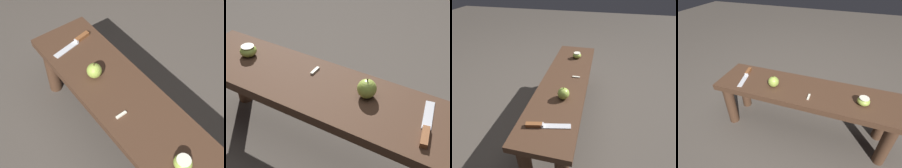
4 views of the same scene
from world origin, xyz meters
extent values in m
plane|color=#4C443D|center=(0.00, 0.00, 0.00)|extent=(8.00, 8.00, 0.00)
cube|color=#472D1E|center=(0.00, 0.00, 0.37)|extent=(1.22, 0.32, 0.04)
cylinder|color=#472D1E|center=(-0.55, -0.10, 0.17)|extent=(0.07, 0.07, 0.35)
cylinder|color=#472D1E|center=(0.55, -0.10, 0.17)|extent=(0.07, 0.07, 0.35)
cylinder|color=#472D1E|center=(-0.55, 0.10, 0.17)|extent=(0.07, 0.07, 0.35)
cylinder|color=#472D1E|center=(0.55, 0.10, 0.17)|extent=(0.07, 0.07, 0.35)
cube|color=silver|center=(-0.44, -0.05, 0.39)|extent=(0.06, 0.15, 0.00)
cube|color=silver|center=(-0.45, 0.02, 0.39)|extent=(0.03, 0.02, 0.02)
cube|color=brown|center=(-0.46, 0.06, 0.40)|extent=(0.04, 0.09, 0.02)
sphere|color=#9EB747|center=(-0.21, -0.03, 0.42)|extent=(0.07, 0.07, 0.07)
cylinder|color=#4C3319|center=(-0.21, -0.03, 0.46)|extent=(0.01, 0.01, 0.01)
ellipsoid|color=#9EB747|center=(0.37, -0.03, 0.41)|extent=(0.07, 0.07, 0.05)
cylinder|color=white|center=(0.37, -0.03, 0.43)|extent=(0.06, 0.06, 0.00)
cube|color=white|center=(0.05, -0.07, 0.39)|extent=(0.01, 0.05, 0.01)
camera|label=1|loc=(0.62, -0.55, 1.51)|focal=50.00mm
camera|label=2|loc=(-0.56, 0.79, 1.13)|focal=50.00mm
camera|label=3|loc=(-1.03, -0.22, 1.07)|focal=28.00mm
camera|label=4|loc=(0.22, -0.90, 1.09)|focal=28.00mm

